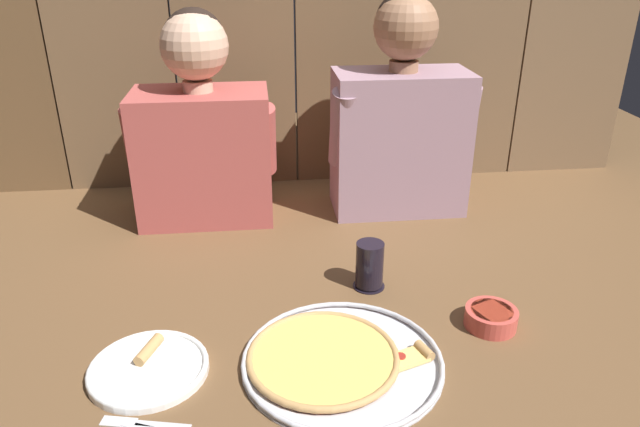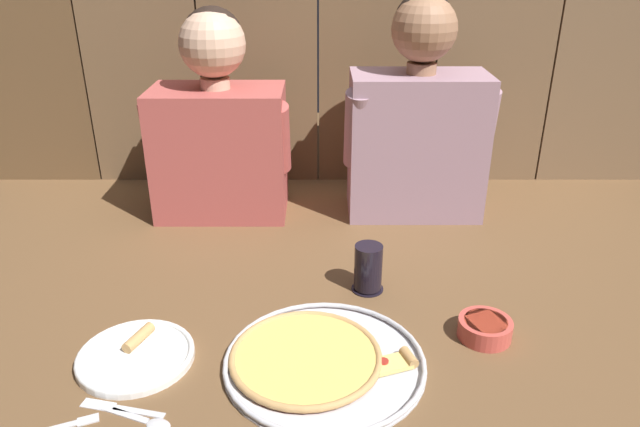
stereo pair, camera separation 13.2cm
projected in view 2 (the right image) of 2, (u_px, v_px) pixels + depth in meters
ground_plane at (318, 306)px, 1.31m from camera, size 3.20×3.20×0.00m
pizza_tray at (317, 359)px, 1.13m from camera, size 0.39×0.39×0.03m
dinner_plate at (136, 355)px, 1.14m from camera, size 0.22×0.22×0.03m
drinking_glass at (369, 268)px, 1.35m from camera, size 0.07×0.07×0.11m
dipping_bowl at (486, 328)px, 1.20m from camera, size 0.11×0.11×0.04m
table_fork at (63, 426)px, 0.98m from camera, size 0.13×0.06×0.01m
table_knife at (123, 408)px, 1.02m from camera, size 0.16×0.05×0.01m
table_spoon at (147, 420)px, 0.99m from camera, size 0.14×0.07×0.01m
diner_left at (219, 126)px, 1.66m from camera, size 0.41×0.22×0.58m
diner_right at (419, 120)px, 1.65m from camera, size 0.41×0.21×0.62m
wooden_backdrop_wall at (319, 5)px, 1.77m from camera, size 2.19×0.03×1.12m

